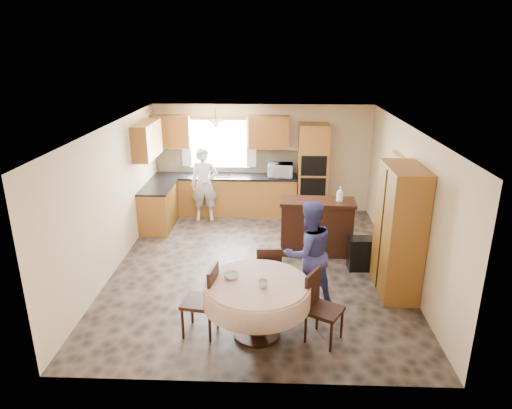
{
  "coord_description": "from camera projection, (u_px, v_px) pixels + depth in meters",
  "views": [
    {
      "loc": [
        0.26,
        -7.36,
        3.74
      ],
      "look_at": [
        -0.04,
        0.3,
        1.06
      ],
      "focal_mm": 32.0,
      "sensor_mm": 36.0,
      "label": 1
    }
  ],
  "objects": [
    {
      "name": "wall_cab_left",
      "position": [
        172.0,
        131.0,
        10.31
      ],
      "size": [
        0.85,
        0.33,
        0.72
      ],
      "primitive_type": "cube",
      "color": "#AA6C2A",
      "rests_on": "wall_back"
    },
    {
      "name": "floor",
      "position": [
        258.0,
        266.0,
        8.19
      ],
      "size": [
        5.0,
        6.0,
        0.01
      ],
      "primitive_type": "cube",
      "color": "brown",
      "rests_on": "ground"
    },
    {
      "name": "curtain_left",
      "position": [
        186.0,
        142.0,
        10.47
      ],
      "size": [
        0.22,
        0.02,
        1.15
      ],
      "primitive_type": "cube",
      "color": "white",
      "rests_on": "wall_back"
    },
    {
      "name": "window",
      "position": [
        219.0,
        144.0,
        10.51
      ],
      "size": [
        1.4,
        0.03,
        1.1
      ],
      "primitive_type": "cube",
      "color": "white",
      "rests_on": "wall_back"
    },
    {
      "name": "dining_table",
      "position": [
        257.0,
        294.0,
        6.03
      ],
      "size": [
        1.42,
        1.42,
        0.81
      ],
      "color": "black",
      "rests_on": "floor"
    },
    {
      "name": "chair_left",
      "position": [
        205.0,
        297.0,
        6.11
      ],
      "size": [
        0.51,
        0.51,
        1.02
      ],
      "rotation": [
        0.0,
        0.0,
        -1.73
      ],
      "color": "black",
      "rests_on": "floor"
    },
    {
      "name": "ceiling",
      "position": [
        258.0,
        127.0,
        7.36
      ],
      "size": [
        5.0,
        6.0,
        0.01
      ],
      "primitive_type": "cube",
      "color": "white",
      "rests_on": "wall_back"
    },
    {
      "name": "cup_table",
      "position": [
        263.0,
        284.0,
        5.83
      ],
      "size": [
        0.17,
        0.17,
        0.1
      ],
      "primitive_type": "imported",
      "rotation": [
        0.0,
        0.0,
        0.43
      ],
      "color": "#B2B2B2",
      "rests_on": "dining_table"
    },
    {
      "name": "counter_left",
      "position": [
        157.0,
        187.0,
        9.67
      ],
      "size": [
        0.64,
        1.2,
        0.04
      ],
      "primitive_type": "cube",
      "color": "black",
      "rests_on": "base_cab_left"
    },
    {
      "name": "pendant",
      "position": [
        216.0,
        125.0,
        9.88
      ],
      "size": [
        0.36,
        0.36,
        0.18
      ],
      "primitive_type": "cone",
      "rotation": [
        3.14,
        0.0,
        0.0
      ],
      "color": "beige",
      "rests_on": "ceiling"
    },
    {
      "name": "chair_back",
      "position": [
        269.0,
        271.0,
        6.92
      ],
      "size": [
        0.41,
        0.41,
        0.92
      ],
      "rotation": [
        0.0,
        0.0,
        3.18
      ],
      "color": "black",
      "rests_on": "floor"
    },
    {
      "name": "wall_back",
      "position": [
        262.0,
        159.0,
        10.6
      ],
      "size": [
        5.0,
        0.02,
        2.5
      ],
      "primitive_type": "cube",
      "color": "#D6B889",
      "rests_on": "floor"
    },
    {
      "name": "person_sink",
      "position": [
        204.0,
        184.0,
        10.13
      ],
      "size": [
        0.66,
        0.49,
        1.64
      ],
      "primitive_type": "imported",
      "rotation": [
        0.0,
        0.0,
        0.16
      ],
      "color": "silver",
      "rests_on": "floor"
    },
    {
      "name": "chair_right",
      "position": [
        319.0,
        303.0,
        6.0
      ],
      "size": [
        0.57,
        0.57,
        0.97
      ],
      "rotation": [
        0.0,
        0.0,
        1.05
      ],
      "color": "black",
      "rests_on": "floor"
    },
    {
      "name": "framed_picture",
      "position": [
        398.0,
        168.0,
        8.09
      ],
      "size": [
        0.06,
        0.63,
        0.52
      ],
      "color": "gold",
      "rests_on": "wall_right"
    },
    {
      "name": "cupboard",
      "position": [
        399.0,
        231.0,
        7.05
      ],
      "size": [
        0.54,
        1.08,
        2.06
      ],
      "primitive_type": "cube",
      "color": "#C67534",
      "rests_on": "floor"
    },
    {
      "name": "counter_back",
      "position": [
        225.0,
        176.0,
        10.47
      ],
      "size": [
        3.3,
        0.64,
        0.04
      ],
      "primitive_type": "cube",
      "color": "black",
      "rests_on": "base_cab_back"
    },
    {
      "name": "oven_lower",
      "position": [
        313.0,
        188.0,
        10.14
      ],
      "size": [
        0.56,
        0.01,
        0.45
      ],
      "primitive_type": "cube",
      "color": "black",
      "rests_on": "oven_tower"
    },
    {
      "name": "curtain_right",
      "position": [
        251.0,
        142.0,
        10.42
      ],
      "size": [
        0.22,
        0.02,
        1.15
      ],
      "primitive_type": "cube",
      "color": "white",
      "rests_on": "wall_back"
    },
    {
      "name": "bowl_sideboard",
      "position": [
        293.0,
        202.0,
        8.42
      ],
      "size": [
        0.27,
        0.27,
        0.05
      ],
      "primitive_type": "imported",
      "rotation": [
        0.0,
        0.0,
        -0.24
      ],
      "color": "#B2B2B2",
      "rests_on": "sideboard"
    },
    {
      "name": "base_cab_left",
      "position": [
        159.0,
        208.0,
        9.82
      ],
      "size": [
        0.6,
        1.2,
        0.88
      ],
      "primitive_type": "cube",
      "color": "#C67534",
      "rests_on": "floor"
    },
    {
      "name": "wall_left",
      "position": [
        113.0,
        198.0,
        7.87
      ],
      "size": [
        0.02,
        6.0,
        2.5
      ],
      "primitive_type": "cube",
      "color": "#D6B889",
      "rests_on": "floor"
    },
    {
      "name": "wall_cab_right",
      "position": [
        269.0,
        132.0,
        10.23
      ],
      "size": [
        0.9,
        0.33,
        0.72
      ],
      "primitive_type": "cube",
      "color": "#AA6C2A",
      "rests_on": "wall_back"
    },
    {
      "name": "wall_cab_side",
      "position": [
        147.0,
        140.0,
        9.34
      ],
      "size": [
        0.33,
        1.2,
        0.72
      ],
      "primitive_type": "cube",
      "color": "#AA6C2A",
      "rests_on": "wall_left"
    },
    {
      "name": "space_heater",
      "position": [
        361.0,
        254.0,
        7.99
      ],
      "size": [
        0.44,
        0.32,
        0.59
      ],
      "primitive_type": "cube",
      "rotation": [
        0.0,
        0.0,
        0.05
      ],
      "color": "black",
      "rests_on": "floor"
    },
    {
      "name": "sideboard",
      "position": [
        316.0,
        228.0,
        8.57
      ],
      "size": [
        1.41,
        0.64,
        0.98
      ],
      "primitive_type": "cube",
      "rotation": [
        0.0,
        0.0,
        -0.05
      ],
      "color": "black",
      "rests_on": "floor"
    },
    {
      "name": "person_dining",
      "position": [
        308.0,
        253.0,
        6.79
      ],
      "size": [
        0.97,
        0.88,
        1.63
      ],
      "primitive_type": "imported",
      "rotation": [
        0.0,
        0.0,
        3.53
      ],
      "color": "#3B3D81",
      "rests_on": "floor"
    },
    {
      "name": "oven_upper",
      "position": [
        314.0,
        166.0,
        9.97
      ],
      "size": [
        0.56,
        0.01,
        0.45
      ],
      "primitive_type": "cube",
      "color": "black",
      "rests_on": "oven_tower"
    },
    {
      "name": "wall_right",
      "position": [
        406.0,
        202.0,
        7.68
      ],
      "size": [
        0.02,
        6.0,
        2.5
      ],
      "primitive_type": "cube",
      "color": "#D6B889",
      "rests_on": "floor"
    },
    {
      "name": "bottle_sideboard",
      "position": [
        340.0,
        195.0,
        8.34
      ],
      "size": [
        0.14,
        0.14,
        0.33
      ],
      "primitive_type": "imported",
      "rotation": [
        0.0,
        0.0,
        -0.08
      ],
      "color": "silver",
      "rests_on": "sideboard"
    },
    {
      "name": "backsplash",
      "position": [
        226.0,
        161.0,
        10.65
      ],
      "size": [
        3.3,
        0.02,
        0.55
      ],
      "primitive_type": "cube",
      "color": "tan",
      "rests_on": "wall_back"
    },
    {
      "name": "wall_front",
      "position": [
        248.0,
        289.0,
        4.95
      ],
      "size": [
        5.0,
        0.02,
        2.5
      ],
      "primitive_type": "cube",
      "color": "#D6B889",
      "rests_on": "floor"
    },
    {
      "name": "bowl_table",
      "position": [
        231.0,
        276.0,
        6.07
      ],
      "size": [
        0.24,
        0.24,
        0.06
      ],
      "primitive_type": "imported",
      "rotation": [
        0.0,
        0.0,
        -0.16
      ],
      "color": "#B2B2B2",
      "rests_on": "dining_table"
    },
    {
      "name": "base_cab_back",
      "position": [
        225.0,
        195.0,
        10.62
      ],
      "size": [
        3.3,
        0.6,
        0.88
      ],
      "primitive_type": "cube",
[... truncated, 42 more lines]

